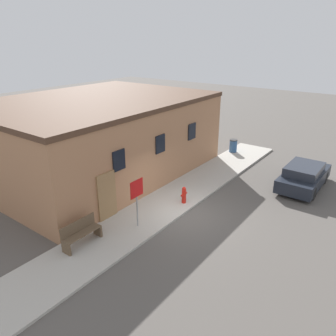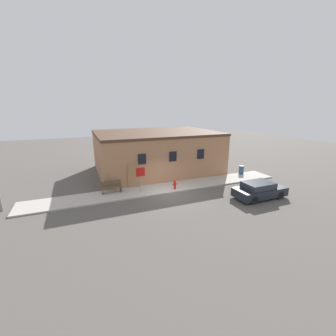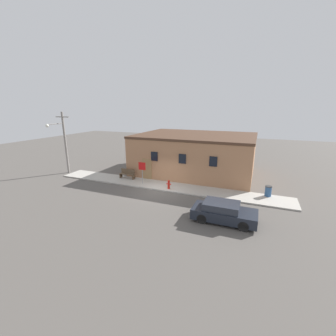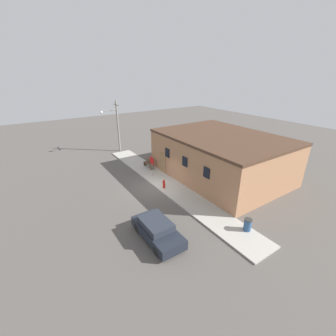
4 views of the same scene
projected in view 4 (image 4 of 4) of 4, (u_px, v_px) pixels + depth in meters
ground_plane at (155, 187)px, 21.08m from camera, size 80.00×80.00×0.00m
sidewalk at (166, 183)px, 21.68m from camera, size 22.22×2.44×0.11m
brick_building at (221, 156)px, 22.72m from camera, size 12.45×9.20×4.29m
fire_hydrant at (164, 184)px, 20.57m from camera, size 0.43×0.21×0.81m
stop_sign at (152, 163)px, 22.53m from camera, size 0.72×0.06×2.08m
bench at (149, 163)px, 25.06m from camera, size 1.57×0.44×0.95m
trash_bin at (248, 225)px, 15.04m from camera, size 0.53×0.53×0.87m
utility_pole at (116, 124)px, 29.24m from camera, size 1.80×2.28×6.69m
parked_car at (157, 230)px, 14.40m from camera, size 4.06×1.79×1.28m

